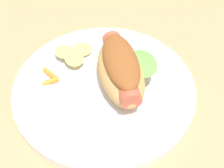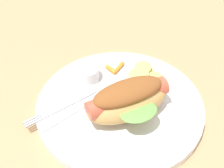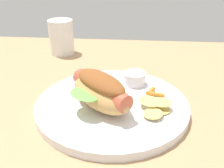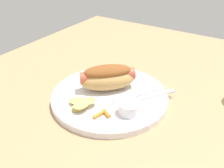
% 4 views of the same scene
% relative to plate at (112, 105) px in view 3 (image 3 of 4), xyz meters
% --- Properties ---
extents(ground_plane, '(1.20, 0.90, 0.02)m').
position_rel_plate_xyz_m(ground_plane, '(-0.01, 0.01, -0.02)').
color(ground_plane, tan).
extents(plate, '(0.29, 0.29, 0.02)m').
position_rel_plate_xyz_m(plate, '(0.00, 0.00, 0.00)').
color(plate, white).
rests_on(plate, ground_plane).
extents(hot_dog, '(0.15, 0.15, 0.06)m').
position_rel_plate_xyz_m(hot_dog, '(0.02, 0.02, 0.04)').
color(hot_dog, tan).
rests_on(hot_dog, plate).
extents(sauce_ramekin, '(0.05, 0.05, 0.03)m').
position_rel_plate_xyz_m(sauce_ramekin, '(-0.04, -0.08, 0.02)').
color(sauce_ramekin, white).
rests_on(sauce_ramekin, plate).
extents(fork, '(0.12, 0.09, 0.00)m').
position_rel_plate_xyz_m(fork, '(0.04, -0.09, 0.01)').
color(fork, silver).
rests_on(fork, plate).
extents(knife, '(0.13, 0.09, 0.00)m').
position_rel_plate_xyz_m(knife, '(0.04, -0.06, 0.01)').
color(knife, silver).
rests_on(knife, plate).
extents(chips_pile, '(0.07, 0.08, 0.02)m').
position_rel_plate_xyz_m(chips_pile, '(-0.08, 0.03, 0.02)').
color(chips_pile, '#D7BF65').
rests_on(chips_pile, plate).
extents(carrot_garnish, '(0.04, 0.03, 0.01)m').
position_rel_plate_xyz_m(carrot_garnish, '(-0.08, -0.03, 0.01)').
color(carrot_garnish, orange).
rests_on(carrot_garnish, plate).
extents(drinking_cup, '(0.07, 0.07, 0.10)m').
position_rel_plate_xyz_m(drinking_cup, '(0.18, -0.29, 0.04)').
color(drinking_cup, white).
rests_on(drinking_cup, ground_plane).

